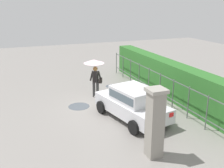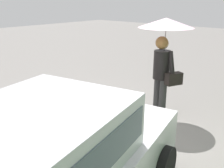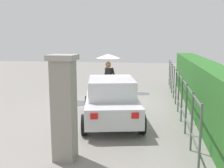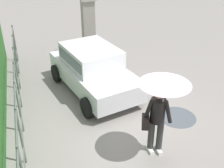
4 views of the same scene
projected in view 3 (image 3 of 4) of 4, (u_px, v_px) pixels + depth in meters
ground_plane at (108, 106)px, 11.05m from camera, size 40.00×40.00×0.00m
car at (111, 98)px, 8.90m from camera, size 3.96×2.46×1.48m
pedestrian at (109, 65)px, 12.17m from camera, size 1.11×1.11×2.07m
gate_pillar at (64, 107)px, 6.05m from camera, size 0.60×0.60×2.42m
fence_section at (177, 88)px, 10.67m from camera, size 10.87×0.05×1.50m
hedge_row at (201, 85)px, 10.51m from camera, size 11.82×0.90×1.90m
puddle_near at (77, 103)px, 11.55m from camera, size 1.06×1.06×0.00m
puddle_far at (142, 94)px, 13.54m from camera, size 0.76×0.76×0.00m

